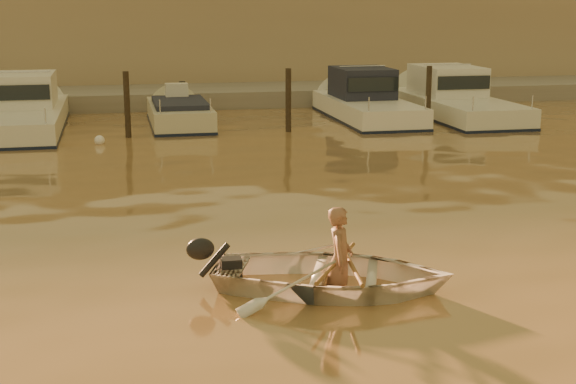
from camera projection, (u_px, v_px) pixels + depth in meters
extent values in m
plane|color=brown|center=(166.00, 293.00, 11.39)|extent=(160.00, 160.00, 0.00)
imported|color=silver|center=(333.00, 275.00, 11.44)|extent=(4.03, 3.45, 0.71)
imported|color=#8C5F46|center=(340.00, 259.00, 11.37)|extent=(0.54, 0.65, 1.53)
cylinder|color=brown|center=(350.00, 263.00, 11.36)|extent=(0.36, 2.09, 0.13)
cylinder|color=brown|center=(336.00, 262.00, 11.39)|extent=(1.11, 1.85, 0.13)
cylinder|color=#2D2319|center=(127.00, 108.00, 24.25)|extent=(0.18, 0.18, 2.20)
cylinder|color=#2D2319|center=(288.00, 104.00, 25.29)|extent=(0.18, 0.18, 2.20)
cylinder|color=#2D2319|center=(428.00, 100.00, 26.27)|extent=(0.18, 0.18, 2.20)
sphere|color=white|center=(100.00, 140.00, 23.30)|extent=(0.30, 0.30, 0.30)
sphere|color=#EB481B|center=(207.00, 131.00, 24.96)|extent=(0.30, 0.30, 0.30)
sphere|color=silver|center=(397.00, 128.00, 25.65)|extent=(0.30, 0.30, 0.30)
cube|color=gray|center=(129.00, 102.00, 31.79)|extent=(52.00, 4.00, 1.00)
cube|color=#9E8466|center=(124.00, 39.00, 36.50)|extent=(46.00, 7.00, 4.80)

